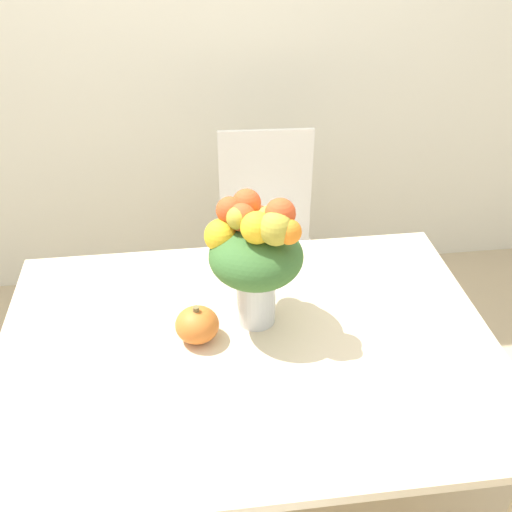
% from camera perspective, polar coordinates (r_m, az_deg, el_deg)
% --- Properties ---
extents(ground_plane, '(12.00, 12.00, 0.00)m').
position_cam_1_polar(ground_plane, '(2.34, -0.62, -22.12)').
color(ground_plane, tan).
extents(wall_back, '(8.00, 0.06, 2.70)m').
position_cam_1_polar(wall_back, '(2.83, -4.56, 21.88)').
color(wall_back, silver).
rests_on(wall_back, ground_plane).
extents(dining_table, '(1.45, 1.05, 0.76)m').
position_cam_1_polar(dining_table, '(1.82, -0.75, -10.29)').
color(dining_table, beige).
rests_on(dining_table, ground_plane).
extents(flower_vase, '(0.28, 0.31, 0.43)m').
position_cam_1_polar(flower_vase, '(1.70, -0.08, 0.36)').
color(flower_vase, silver).
rests_on(flower_vase, dining_table).
extents(pumpkin, '(0.13, 0.13, 0.12)m').
position_cam_1_polar(pumpkin, '(1.75, -5.63, -6.52)').
color(pumpkin, orange).
rests_on(pumpkin, dining_table).
extents(dining_chair_near_window, '(0.44, 0.44, 1.01)m').
position_cam_1_polar(dining_chair_near_window, '(2.61, 1.10, 0.84)').
color(dining_chair_near_window, white).
rests_on(dining_chair_near_window, ground_plane).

